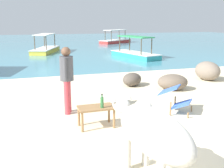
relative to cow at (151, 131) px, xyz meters
name	(u,v)px	position (x,y,z in m)	size (l,w,h in m)	color
sand_beach	(174,149)	(0.85, 0.78, -0.77)	(18.00, 14.00, 0.04)	beige
water_surface	(55,45)	(0.85, 22.78, -0.79)	(60.00, 36.00, 0.03)	teal
cow	(151,131)	(0.00, 0.00, 0.00)	(0.80, 2.03, 1.13)	beige
low_bench_table	(96,110)	(-0.26, 2.14, -0.37)	(0.77, 0.45, 0.45)	olive
bottle	(102,102)	(-0.15, 2.04, -0.18)	(0.07, 0.07, 0.30)	#2D6B38
deck_chair_near	(175,98)	(1.81, 2.45, -0.36)	(0.93, 0.91, 0.68)	olive
person_standing	(67,75)	(-0.71, 3.21, 0.20)	(0.32, 0.49, 1.62)	#CC3D47
shore_rock_large	(132,79)	(1.81, 5.36, -0.52)	(0.77, 0.59, 0.45)	brown
shore_rock_medium	(173,82)	(2.87, 4.46, -0.49)	(0.97, 0.73, 0.52)	#6B5B4C
shore_rock_small	(207,71)	(4.86, 5.38, -0.39)	(1.03, 0.77, 0.71)	gray
boat_teal	(135,53)	(4.63, 12.17, -0.50)	(2.09, 3.85, 1.29)	teal
boat_yellow	(46,49)	(-0.41, 16.40, -0.50)	(2.35, 3.85, 1.29)	gold
boat_red	(115,40)	(6.69, 22.47, -0.50)	(3.71, 2.98, 1.29)	#C63833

